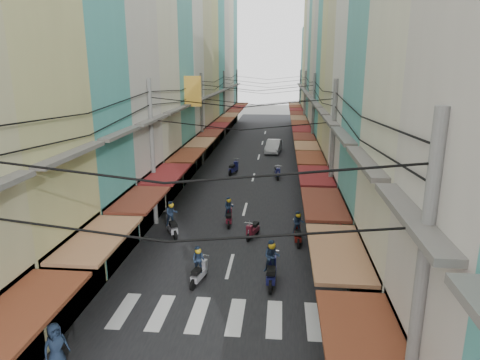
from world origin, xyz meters
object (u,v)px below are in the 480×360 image
Objects in this scene: bicycle at (374,231)px; traffic_sign at (340,228)px; market_umbrella at (398,296)px; white_car at (273,152)px.

traffic_sign is at bearing 175.34° from bicycle.
market_umbrella is at bearing -166.20° from bicycle.
white_car is 1.59× the size of traffic_sign.
traffic_sign reaches higher than bicycle.
white_car is 3.12× the size of bicycle.
bicycle is at bearing 81.65° from market_umbrella.
market_umbrella reaches higher than white_car.
bicycle is 0.69× the size of market_umbrella.
market_umbrella reaches higher than bicycle.
traffic_sign reaches higher than market_umbrella.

